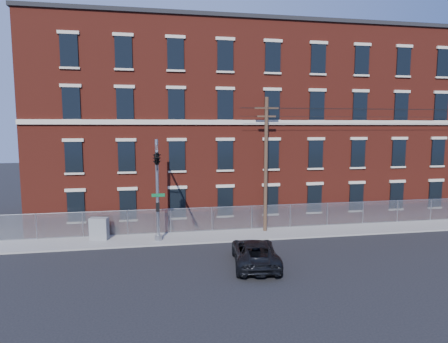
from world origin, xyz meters
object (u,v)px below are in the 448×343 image
object	(u,v)px
utility_pole_near	(266,162)
utility_cabinet	(99,229)
pickup_truck	(255,252)
traffic_signal_mast	(157,168)

from	to	relation	value
utility_pole_near	utility_cabinet	distance (m)	12.85
utility_pole_near	pickup_truck	distance (m)	8.43
utility_pole_near	utility_cabinet	world-z (taller)	utility_pole_near
utility_pole_near	utility_cabinet	size ratio (longest dim) A/B	6.47
traffic_signal_mast	pickup_truck	size ratio (longest dim) A/B	1.32
traffic_signal_mast	utility_pole_near	world-z (taller)	utility_pole_near
traffic_signal_mast	utility_cabinet	xyz separation A→B (m)	(-4.06, 3.25, -4.50)
utility_pole_near	utility_cabinet	xyz separation A→B (m)	(-12.06, -0.17, -4.45)
utility_pole_near	pickup_truck	xyz separation A→B (m)	(-2.52, -6.60, -4.60)
pickup_truck	utility_cabinet	xyz separation A→B (m)	(-9.53, 6.43, 0.15)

